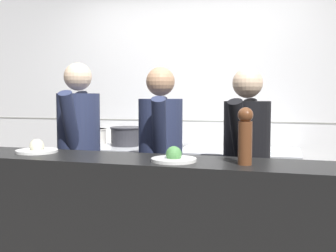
{
  "coord_description": "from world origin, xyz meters",
  "views": [
    {
      "loc": [
        0.96,
        -2.43,
        1.4
      ],
      "look_at": [
        0.01,
        0.76,
        1.15
      ],
      "focal_mm": 42.0,
      "sensor_mm": 36.0,
      "label": 1
    }
  ],
  "objects_px": {
    "oven_range": "(126,191)",
    "stock_pot": "(95,136)",
    "pepper_mill": "(245,135)",
    "chef_sous": "(161,163)",
    "plated_dish_appetiser": "(174,158)",
    "chef_head_cook": "(79,155)",
    "chefs_knife": "(264,153)",
    "braising_pot": "(159,139)",
    "chef_line": "(246,168)",
    "sauce_pot": "(126,136)",
    "plated_dish_main": "(37,149)"
  },
  "relations": [
    {
      "from": "braising_pot",
      "to": "chef_head_cook",
      "type": "distance_m",
      "value": 0.85
    },
    {
      "from": "braising_pot",
      "to": "plated_dish_appetiser",
      "type": "distance_m",
      "value": 1.53
    },
    {
      "from": "plated_dish_main",
      "to": "chefs_knife",
      "type": "bearing_deg",
      "value": 41.95
    },
    {
      "from": "plated_dish_appetiser",
      "to": "chef_sous",
      "type": "distance_m",
      "value": 0.76
    },
    {
      "from": "plated_dish_appetiser",
      "to": "chef_head_cook",
      "type": "distance_m",
      "value": 1.22
    },
    {
      "from": "pepper_mill",
      "to": "chef_sous",
      "type": "xyz_separation_m",
      "value": [
        -0.69,
        0.68,
        -0.3
      ]
    },
    {
      "from": "oven_range",
      "to": "braising_pot",
      "type": "relative_size",
      "value": 4.14
    },
    {
      "from": "plated_dish_appetiser",
      "to": "sauce_pot",
      "type": "bearing_deg",
      "value": 121.27
    },
    {
      "from": "stock_pot",
      "to": "braising_pot",
      "type": "bearing_deg",
      "value": -7.18
    },
    {
      "from": "pepper_mill",
      "to": "chef_sous",
      "type": "height_order",
      "value": "chef_sous"
    },
    {
      "from": "braising_pot",
      "to": "chef_head_cook",
      "type": "relative_size",
      "value": 0.15
    },
    {
      "from": "braising_pot",
      "to": "chef_line",
      "type": "height_order",
      "value": "chef_line"
    },
    {
      "from": "plated_dish_appetiser",
      "to": "chef_line",
      "type": "xyz_separation_m",
      "value": [
        0.34,
        0.69,
        -0.17
      ]
    },
    {
      "from": "oven_range",
      "to": "chef_line",
      "type": "xyz_separation_m",
      "value": [
        1.25,
        -0.79,
        0.43
      ]
    },
    {
      "from": "chefs_knife",
      "to": "chef_line",
      "type": "distance_m",
      "value": 0.65
    },
    {
      "from": "pepper_mill",
      "to": "chef_head_cook",
      "type": "relative_size",
      "value": 0.18
    },
    {
      "from": "chefs_knife",
      "to": "chef_head_cook",
      "type": "xyz_separation_m",
      "value": [
        -1.42,
        -0.63,
        0.01
      ]
    },
    {
      "from": "chef_line",
      "to": "plated_dish_appetiser",
      "type": "bearing_deg",
      "value": -106.76
    },
    {
      "from": "stock_pot",
      "to": "chef_line",
      "type": "bearing_deg",
      "value": -27.2
    },
    {
      "from": "oven_range",
      "to": "chef_head_cook",
      "type": "bearing_deg",
      "value": -96.05
    },
    {
      "from": "braising_pot",
      "to": "chefs_knife",
      "type": "distance_m",
      "value": 0.98
    },
    {
      "from": "oven_range",
      "to": "pepper_mill",
      "type": "xyz_separation_m",
      "value": [
        1.3,
        -1.48,
        0.74
      ]
    },
    {
      "from": "stock_pot",
      "to": "plated_dish_appetiser",
      "type": "distance_m",
      "value": 1.97
    },
    {
      "from": "sauce_pot",
      "to": "plated_dish_main",
      "type": "distance_m",
      "value": 1.41
    },
    {
      "from": "plated_dish_main",
      "to": "chef_sous",
      "type": "bearing_deg",
      "value": 42.16
    },
    {
      "from": "sauce_pot",
      "to": "chef_line",
      "type": "bearing_deg",
      "value": -32.76
    },
    {
      "from": "chefs_knife",
      "to": "pepper_mill",
      "type": "bearing_deg",
      "value": -91.61
    },
    {
      "from": "chefs_knife",
      "to": "chef_line",
      "type": "height_order",
      "value": "chef_line"
    },
    {
      "from": "plated_dish_appetiser",
      "to": "chefs_knife",
      "type": "bearing_deg",
      "value": 72.05
    },
    {
      "from": "oven_range",
      "to": "chef_line",
      "type": "height_order",
      "value": "chef_line"
    },
    {
      "from": "sauce_pot",
      "to": "chef_sous",
      "type": "relative_size",
      "value": 0.2
    },
    {
      "from": "pepper_mill",
      "to": "chef_line",
      "type": "xyz_separation_m",
      "value": [
        -0.05,
        0.69,
        -0.31
      ]
    },
    {
      "from": "oven_range",
      "to": "chef_head_cook",
      "type": "xyz_separation_m",
      "value": [
        -0.08,
        -0.78,
        0.47
      ]
    },
    {
      "from": "plated_dish_main",
      "to": "chef_head_cook",
      "type": "distance_m",
      "value": 0.62
    },
    {
      "from": "braising_pot",
      "to": "chef_line",
      "type": "distance_m",
      "value": 1.15
    },
    {
      "from": "braising_pot",
      "to": "chefs_knife",
      "type": "xyz_separation_m",
      "value": [
        0.98,
        -0.09,
        -0.07
      ]
    },
    {
      "from": "chef_line",
      "to": "oven_range",
      "type": "bearing_deg",
      "value": 157.23
    },
    {
      "from": "oven_range",
      "to": "stock_pot",
      "type": "bearing_deg",
      "value": 174.38
    },
    {
      "from": "plated_dish_main",
      "to": "stock_pot",
      "type": "bearing_deg",
      "value": 102.09
    },
    {
      "from": "plated_dish_main",
      "to": "chef_sous",
      "type": "distance_m",
      "value": 0.9
    },
    {
      "from": "sauce_pot",
      "to": "chefs_knife",
      "type": "xyz_separation_m",
      "value": [
        1.34,
        -0.16,
        -0.09
      ]
    },
    {
      "from": "sauce_pot",
      "to": "chef_head_cook",
      "type": "xyz_separation_m",
      "value": [
        -0.08,
        -0.8,
        -0.09
      ]
    },
    {
      "from": "sauce_pot",
      "to": "braising_pot",
      "type": "height_order",
      "value": "sauce_pot"
    },
    {
      "from": "oven_range",
      "to": "plated_dish_appetiser",
      "type": "xyz_separation_m",
      "value": [
        0.9,
        -1.48,
        0.6
      ]
    },
    {
      "from": "oven_range",
      "to": "chef_sous",
      "type": "height_order",
      "value": "chef_sous"
    },
    {
      "from": "oven_range",
      "to": "sauce_pot",
      "type": "height_order",
      "value": "sauce_pot"
    },
    {
      "from": "chef_head_cook",
      "to": "chef_line",
      "type": "height_order",
      "value": "chef_head_cook"
    },
    {
      "from": "stock_pot",
      "to": "plated_dish_main",
      "type": "xyz_separation_m",
      "value": [
        0.31,
        -1.43,
        0.06
      ]
    },
    {
      "from": "chef_sous",
      "to": "chef_line",
      "type": "relative_size",
      "value": 1.01
    },
    {
      "from": "chefs_knife",
      "to": "chef_sous",
      "type": "distance_m",
      "value": 0.97
    }
  ]
}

